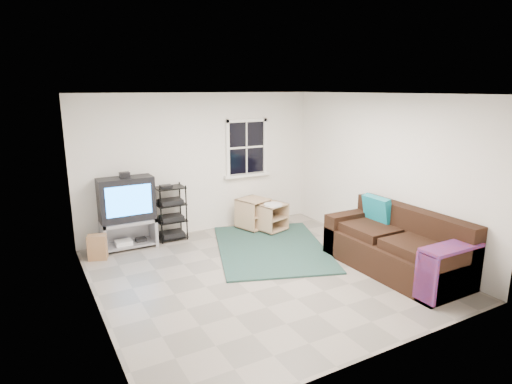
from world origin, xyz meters
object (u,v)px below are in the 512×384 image
av_rack (171,216)px  sofa (397,248)px  tv_unit (127,207)px  side_table_right (270,215)px  side_table_left (252,213)px

av_rack → sofa: (2.51, -2.96, -0.08)m
tv_unit → side_table_right: (2.55, -0.45, -0.41)m
av_rack → side_table_left: 1.56m
sofa → side_table_right: bearing=106.7°
av_rack → side_table_right: av_rack is taller
tv_unit → sofa: 4.41m
av_rack → side_table_right: bearing=-15.5°
tv_unit → av_rack: tv_unit is taller
av_rack → side_table_left: av_rack is taller
av_rack → sofa: av_rack is taller
av_rack → side_table_right: 1.84m
av_rack → side_table_left: bearing=-6.9°
av_rack → tv_unit: bearing=-176.7°
av_rack → side_table_right: (1.77, -0.49, -0.12)m
tv_unit → sofa: bearing=-41.5°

